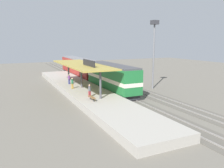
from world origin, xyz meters
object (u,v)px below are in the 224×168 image
person_walking (69,79)px  person_boarding (72,83)px  passenger_carriage_single (79,67)px  light_mast (154,40)px  platform_bench (92,97)px  person_waiting (90,90)px  locomotive (111,78)px

person_walking → person_boarding: (-0.57, -4.05, 0.00)m
passenger_carriage_single → light_mast: bearing=-67.2°
platform_bench → passenger_carriage_single: 25.82m
passenger_carriage_single → person_waiting: 23.82m
passenger_carriage_single → light_mast: light_mast is taller
platform_bench → locomotive: locomotive is taller
light_mast → person_walking: bearing=157.0°
person_waiting → person_walking: (-0.03, 10.34, 0.00)m
person_waiting → person_walking: bearing=90.2°
passenger_carriage_single → person_waiting: passenger_carriage_single is taller
person_boarding → passenger_carriage_single: bearing=69.8°
locomotive → light_mast: size_ratio=1.23×
light_mast → person_waiting: light_mast is taller
passenger_carriage_single → person_walking: bearing=-113.7°
person_walking → person_boarding: bearing=-98.0°
locomotive → passenger_carriage_single: (0.00, 18.00, -0.10)m
locomotive → person_waiting: bearing=-137.4°
light_mast → person_walking: light_mast is taller
platform_bench → person_walking: size_ratio=0.99×
passenger_carriage_single → person_boarding: (-6.20, -16.87, -0.46)m
platform_bench → person_boarding: 8.25m
person_waiting → person_walking: 10.34m
locomotive → person_boarding: locomotive is taller
person_waiting → person_walking: same height
person_boarding → person_waiting: bearing=-84.6°
locomotive → person_boarding: size_ratio=8.44×
locomotive → person_waiting: locomotive is taller
locomotive → passenger_carriage_single: locomotive is taller
locomotive → person_boarding: bearing=169.6°
person_waiting → platform_bench: bearing=-101.5°
light_mast → person_walking: 16.00m
locomotive → person_walking: locomotive is taller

